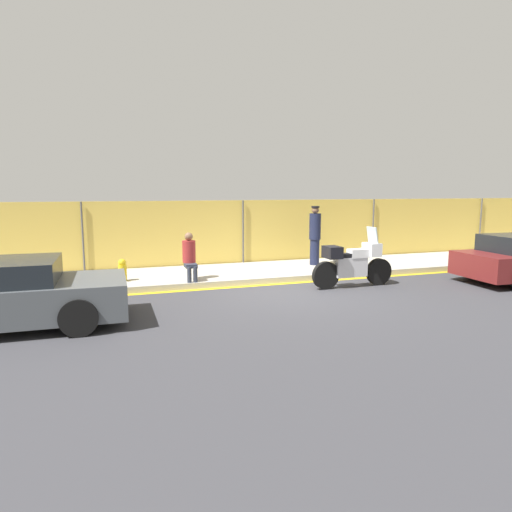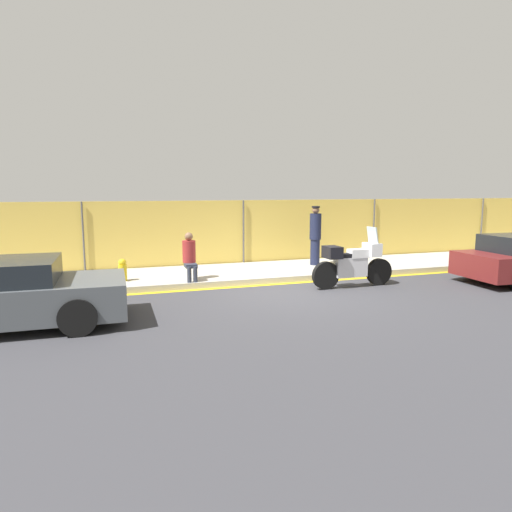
% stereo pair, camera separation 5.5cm
% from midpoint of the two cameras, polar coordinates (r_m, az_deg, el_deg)
% --- Properties ---
extents(ground_plane, '(120.00, 120.00, 0.00)m').
position_cam_midpoint_polar(ground_plane, '(11.19, 4.10, -4.60)').
color(ground_plane, '#38383D').
extents(sidewalk, '(35.68, 2.73, 0.16)m').
position_cam_midpoint_polar(sidewalk, '(13.45, -0.01, -2.02)').
color(sidewalk, '#ADA89E').
rests_on(sidewalk, ground_plane).
extents(curb_paint_stripe, '(35.68, 0.18, 0.01)m').
position_cam_midpoint_polar(curb_paint_stripe, '(12.13, 2.20, -3.56)').
color(curb_paint_stripe, gold).
rests_on(curb_paint_stripe, ground_plane).
extents(storefront_fence, '(33.90, 0.17, 2.16)m').
position_cam_midpoint_polar(storefront_fence, '(14.68, -1.84, 2.78)').
color(storefront_fence, gold).
rests_on(storefront_fence, ground_plane).
extents(motorcycle, '(2.27, 0.51, 1.54)m').
position_cam_midpoint_polar(motorcycle, '(11.94, 11.82, -0.87)').
color(motorcycle, black).
rests_on(motorcycle, ground_plane).
extents(officer_standing, '(0.36, 0.36, 1.83)m').
position_cam_midpoint_polar(officer_standing, '(14.26, 7.26, 2.65)').
color(officer_standing, '#191E38').
rests_on(officer_standing, sidewalk).
extents(person_seated_on_curb, '(0.34, 0.63, 1.23)m').
position_cam_midpoint_polar(person_seated_on_curb, '(11.91, -8.45, 0.26)').
color(person_seated_on_curb, '#2D3342').
rests_on(person_seated_on_curb, sidewalk).
extents(fire_hydrant, '(0.21, 0.27, 0.58)m').
position_cam_midpoint_polar(fire_hydrant, '(12.19, -16.48, -1.71)').
color(fire_hydrant, gold).
rests_on(fire_hydrant, sidewalk).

